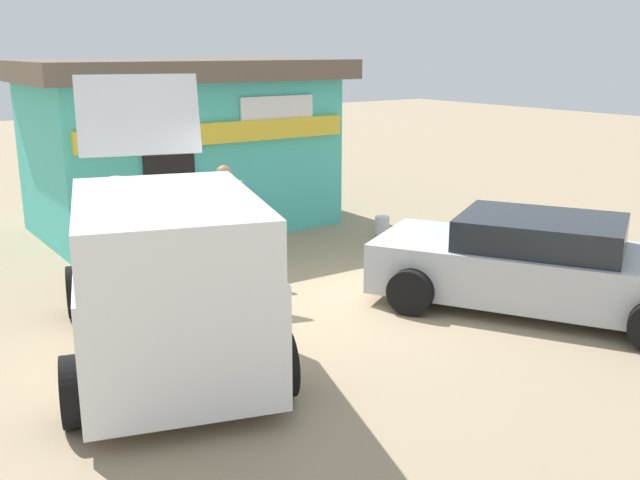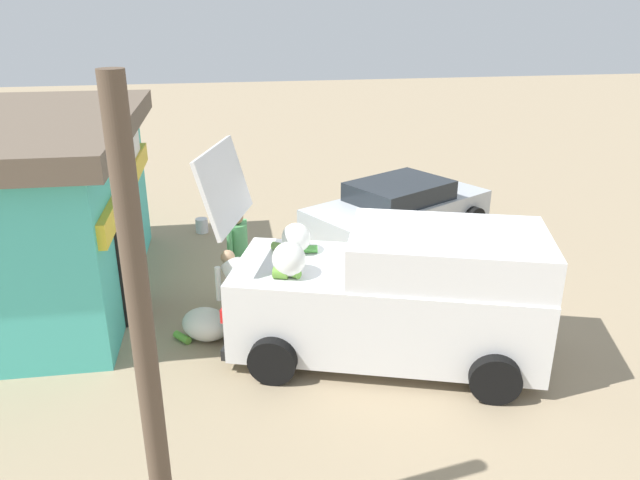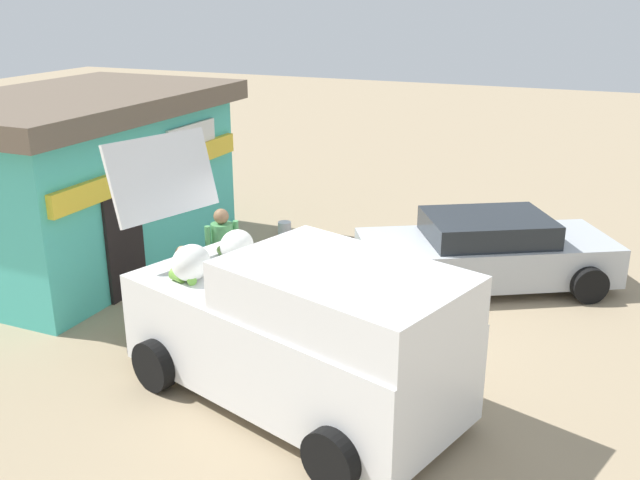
{
  "view_description": "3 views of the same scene",
  "coord_description": "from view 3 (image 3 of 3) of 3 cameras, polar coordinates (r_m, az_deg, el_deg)",
  "views": [
    {
      "loc": [
        -5.49,
        -7.55,
        3.39
      ],
      "look_at": [
        0.33,
        0.54,
        0.75
      ],
      "focal_mm": 40.76,
      "sensor_mm": 36.0,
      "label": 1
    },
    {
      "loc": [
        -10.0,
        2.09,
        4.95
      ],
      "look_at": [
        -0.71,
        0.5,
        1.21
      ],
      "focal_mm": 34.28,
      "sensor_mm": 36.0,
      "label": 2
    },
    {
      "loc": [
        -9.45,
        -3.52,
        4.88
      ],
      "look_at": [
        0.08,
        0.44,
        1.24
      ],
      "focal_mm": 39.79,
      "sensor_mm": 36.0,
      "label": 3
    }
  ],
  "objects": [
    {
      "name": "ground_plane",
      "position": [
        11.2,
        1.94,
        -6.39
      ],
      "size": [
        60.0,
        60.0,
        0.0
      ],
      "primitive_type": "plane",
      "color": "#9E896B"
    },
    {
      "name": "storefront_bar",
      "position": [
        13.66,
        -18.5,
        4.7
      ],
      "size": [
        5.9,
        3.81,
        3.19
      ],
      "color": "#4CC6B7",
      "rests_on": "ground_plane"
    },
    {
      "name": "delivery_van",
      "position": [
        8.65,
        -1.74,
        -7.27
      ],
      "size": [
        3.21,
        4.99,
        3.05
      ],
      "color": "white",
      "rests_on": "ground_plane"
    },
    {
      "name": "parked_sedan",
      "position": [
        12.58,
        13.16,
        -0.95
      ],
      "size": [
        3.62,
        4.6,
        1.26
      ],
      "color": "#B2B7BC",
      "rests_on": "ground_plane"
    },
    {
      "name": "vendor_standing",
      "position": [
        11.16,
        -7.82,
        -1.05
      ],
      "size": [
        0.49,
        0.47,
        1.73
      ],
      "color": "#726047",
      "rests_on": "ground_plane"
    },
    {
      "name": "customer_bending",
      "position": [
        10.36,
        -10.94,
        -3.86
      ],
      "size": [
        0.74,
        0.69,
        1.37
      ],
      "color": "#4C4C51",
      "rests_on": "ground_plane"
    },
    {
      "name": "unloaded_banana_pile",
      "position": [
        10.95,
        -13.04,
        -6.15
      ],
      "size": [
        0.9,
        1.0,
        0.5
      ],
      "color": "silver",
      "rests_on": "ground_plane"
    },
    {
      "name": "paint_bucket",
      "position": [
        14.82,
        -2.87,
        0.86
      ],
      "size": [
        0.27,
        0.27,
        0.33
      ],
      "primitive_type": "cylinder",
      "color": "silver",
      "rests_on": "ground_plane"
    }
  ]
}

